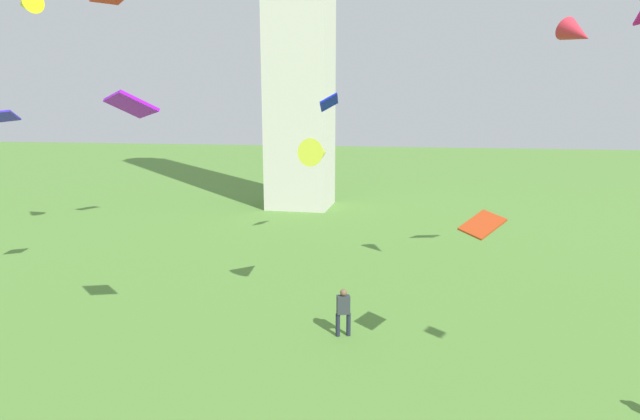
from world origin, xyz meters
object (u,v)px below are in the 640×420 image
object	(u,v)px
kite_flying_1	(131,105)
kite_flying_5	(482,224)
kite_flying_2	(26,4)
kite_flying_8	(4,116)
kite_flying_4	(577,33)
person_3	(343,310)
kite_flying_0	(318,152)
kite_flying_3	(329,103)

from	to	relation	value
kite_flying_1	kite_flying_5	world-z (taller)	kite_flying_1
kite_flying_2	kite_flying_8	world-z (taller)	kite_flying_2
kite_flying_1	kite_flying_5	size ratio (longest dim) A/B	1.40
kite_flying_5	kite_flying_1	bearing A→B (deg)	-36.31
kite_flying_4	kite_flying_8	xyz separation A→B (m)	(-22.06, -2.52, -2.93)
person_3	kite_flying_5	xyz separation A→B (m)	(4.20, -1.90, 3.65)
person_3	kite_flying_0	xyz separation A→B (m)	(-1.28, 1.91, 5.29)
kite_flying_0	kite_flying_2	distance (m)	18.46
person_3	kite_flying_3	size ratio (longest dim) A/B	1.01
kite_flying_4	person_3	bearing A→B (deg)	176.07
kite_flying_3	kite_flying_4	size ratio (longest dim) A/B	1.02
kite_flying_8	kite_flying_5	bearing A→B (deg)	-125.89
kite_flying_4	kite_flying_2	bearing A→B (deg)	141.64
kite_flying_3	kite_flying_4	world-z (taller)	kite_flying_4
kite_flying_4	kite_flying_8	distance (m)	22.39
kite_flying_0	kite_flying_5	world-z (taller)	kite_flying_0
kite_flying_0	kite_flying_1	distance (m)	6.97
person_3	kite_flying_0	world-z (taller)	kite_flying_0
kite_flying_1	kite_flying_3	size ratio (longest dim) A/B	1.12
person_3	kite_flying_5	world-z (taller)	kite_flying_5
person_3	kite_flying_1	size ratio (longest dim) A/B	0.91
kite_flying_3	kite_flying_8	xyz separation A→B (m)	(-11.80, -9.26, -0.69)
kite_flying_3	kite_flying_4	distance (m)	12.48
kite_flying_1	kite_flying_8	size ratio (longest dim) A/B	1.22
kite_flying_2	kite_flying_3	xyz separation A→B (m)	(15.06, 3.55, -4.92)
person_3	kite_flying_8	bearing A→B (deg)	-24.38
kite_flying_3	person_3	bearing A→B (deg)	5.54
kite_flying_8	kite_flying_1	bearing A→B (deg)	-144.50
kite_flying_3	kite_flying_4	xyz separation A→B (m)	(10.26, -6.74, 2.24)
kite_flying_3	kite_flying_4	bearing A→B (deg)	49.14
kite_flying_1	kite_flying_8	world-z (taller)	kite_flying_1
kite_flying_0	kite_flying_5	distance (m)	6.87
person_3	kite_flying_3	distance (m)	13.21
kite_flying_2	kite_flying_4	size ratio (longest dim) A/B	1.13
person_3	kite_flying_0	size ratio (longest dim) A/B	1.04
kite_flying_3	kite_flying_5	world-z (taller)	kite_flying_3
kite_flying_3	kite_flying_8	size ratio (longest dim) A/B	1.09
kite_flying_2	kite_flying_3	bearing A→B (deg)	129.17
person_3	kite_flying_2	size ratio (longest dim) A/B	0.91
person_3	kite_flying_8	xyz separation A→B (m)	(-14.30, 1.48, 6.59)
kite_flying_2	kite_flying_5	bearing A→B (deg)	93.25
person_3	kite_flying_8	world-z (taller)	kite_flying_8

